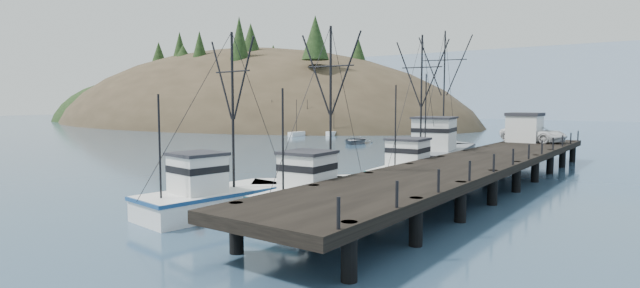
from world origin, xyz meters
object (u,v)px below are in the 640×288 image
Objects in this scene: trawler_near at (322,194)px; trawler_far at (415,170)px; work_vessel at (439,155)px; pickup_truck at (534,133)px; trawler_mid at (220,197)px; pier_shed at (525,127)px; motorboat at (355,144)px; pier at (477,163)px.

trawler_near is 0.93× the size of trawler_far.
work_vessel reaches higher than trawler_near.
pickup_truck is (4.34, 28.47, 2.01)m from trawler_near.
trawler_mid is 23.35m from work_vessel.
work_vessel is 10.46m from pier_shed.
trawler_far is 1.88× the size of motorboat.
motorboat is (-24.68, 8.71, -3.42)m from pier_shed.
trawler_far reaches higher than pier_shed.
work_vessel is at bearing -59.07° from motorboat.
pickup_truck is (4.27, 16.82, 2.01)m from trawler_far.
pier_shed is 1.00m from pickup_truck.
trawler_far reaches higher than pickup_truck.
pier is 12.43m from trawler_near.
trawler_far is at bearing -101.81° from pier_shed.
trawler_near is 28.63m from pier_shed.
pickup_truck is (8.13, 32.41, 2.01)m from trawler_mid.
trawler_mid reaches higher than pier.
trawler_far is at bearing 177.95° from pier.
pier is at bearing -61.97° from motorboat.
trawler_near is 1.75× the size of motorboat.
pier_shed is (4.82, 9.02, 2.19)m from work_vessel.
trawler_far is 0.75× the size of work_vessel.
pier is 7.37× the size of pickup_truck.
pier is 9.83m from work_vessel.
work_vessel is (2.51, 23.21, 0.41)m from trawler_mid.
pickup_truck reaches higher than motorboat.
trawler_mid is at bearing -118.82° from pier.
work_vessel is 10.89m from pickup_truck.
pier is at bearing -86.09° from pier_shed.
pickup_truck is at bearing 75.76° from trawler_far.
pier_shed is at bearing 77.18° from trawler_mid.
pier is at bearing -162.51° from pickup_truck.
pier is 3.95× the size of trawler_far.
trawler_far is 3.48× the size of pier_shed.
trawler_near is 28.87m from pickup_truck.
pier_shed reaches higher than pickup_truck.
pickup_truck is (-0.36, 16.99, 1.14)m from pier.
trawler_far reaches higher than trawler_mid.
work_vessel reaches higher than trawler_mid.
trawler_mid is 1.66× the size of pickup_truck.
trawler_mid is at bearing -177.80° from pickup_truck.
trawler_far is at bearing -67.41° from motorboat.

